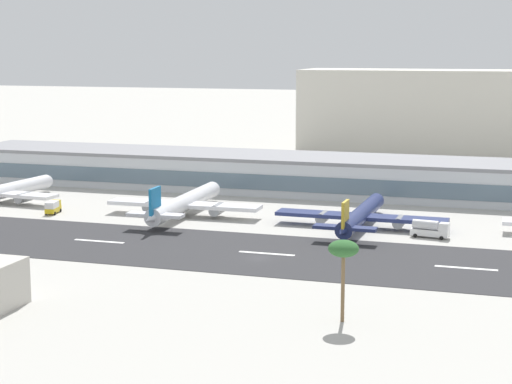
{
  "coord_description": "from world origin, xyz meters",
  "views": [
    {
      "loc": [
        50.1,
        -162.15,
        42.1
      ],
      "look_at": [
        -13.55,
        41.88,
        6.32
      ],
      "focal_mm": 60.33,
      "sensor_mm": 36.0,
      "label": 1
    }
  ],
  "objects_px": {
    "service_fuel_truck_0": "(430,229)",
    "palm_tree_1": "(343,251)",
    "airliner_blue_tail_gate_1": "(183,204)",
    "airliner_gold_tail_gate_2": "(360,216)",
    "distant_hotel_block": "(473,111)",
    "terminal_building": "(312,174)",
    "service_box_truck_1": "(53,207)"
  },
  "relations": [
    {
      "from": "service_fuel_truck_0",
      "to": "palm_tree_1",
      "type": "relative_size",
      "value": 0.68
    },
    {
      "from": "service_fuel_truck_0",
      "to": "service_box_truck_1",
      "type": "bearing_deg",
      "value": -171.67
    },
    {
      "from": "terminal_building",
      "to": "airliner_blue_tail_gate_1",
      "type": "distance_m",
      "value": 51.34
    },
    {
      "from": "palm_tree_1",
      "to": "terminal_building",
      "type": "bearing_deg",
      "value": 105.85
    },
    {
      "from": "palm_tree_1",
      "to": "service_box_truck_1",
      "type": "bearing_deg",
      "value": 143.86
    },
    {
      "from": "terminal_building",
      "to": "service_fuel_truck_0",
      "type": "xyz_separation_m",
      "value": [
        40.0,
        -52.43,
        -3.36
      ]
    },
    {
      "from": "service_fuel_truck_0",
      "to": "service_box_truck_1",
      "type": "xyz_separation_m",
      "value": [
        -95.96,
        0.08,
        -0.24
      ]
    },
    {
      "from": "distant_hotel_block",
      "to": "palm_tree_1",
      "type": "xyz_separation_m",
      "value": [
        -5.43,
        -233.96,
        -5.39
      ]
    },
    {
      "from": "terminal_building",
      "to": "palm_tree_1",
      "type": "relative_size",
      "value": 17.01
    },
    {
      "from": "airliner_blue_tail_gate_1",
      "to": "distant_hotel_block",
      "type": "bearing_deg",
      "value": -21.98
    },
    {
      "from": "terminal_building",
      "to": "palm_tree_1",
      "type": "bearing_deg",
      "value": -74.15
    },
    {
      "from": "terminal_building",
      "to": "distant_hotel_block",
      "type": "xyz_separation_m",
      "value": [
        38.82,
        116.37,
        11.33
      ]
    },
    {
      "from": "terminal_building",
      "to": "service_box_truck_1",
      "type": "relative_size",
      "value": 34.9
    },
    {
      "from": "service_fuel_truck_0",
      "to": "palm_tree_1",
      "type": "bearing_deg",
      "value": -87.42
    },
    {
      "from": "service_fuel_truck_0",
      "to": "service_box_truck_1",
      "type": "height_order",
      "value": "service_fuel_truck_0"
    },
    {
      "from": "airliner_blue_tail_gate_1",
      "to": "airliner_gold_tail_gate_2",
      "type": "xyz_separation_m",
      "value": [
        45.54,
        -1.13,
        -0.27
      ]
    },
    {
      "from": "terminal_building",
      "to": "palm_tree_1",
      "type": "height_order",
      "value": "palm_tree_1"
    },
    {
      "from": "distant_hotel_block",
      "to": "airliner_blue_tail_gate_1",
      "type": "relative_size",
      "value": 2.85
    },
    {
      "from": "palm_tree_1",
      "to": "service_fuel_truck_0",
      "type": "bearing_deg",
      "value": 84.2
    },
    {
      "from": "airliner_blue_tail_gate_1",
      "to": "airliner_gold_tail_gate_2",
      "type": "relative_size",
      "value": 1.09
    },
    {
      "from": "airliner_blue_tail_gate_1",
      "to": "palm_tree_1",
      "type": "height_order",
      "value": "palm_tree_1"
    },
    {
      "from": "terminal_building",
      "to": "airliner_blue_tail_gate_1",
      "type": "height_order",
      "value": "terminal_building"
    },
    {
      "from": "airliner_gold_tail_gate_2",
      "to": "palm_tree_1",
      "type": "distance_m",
      "value": 71.59
    },
    {
      "from": "distant_hotel_block",
      "to": "service_fuel_truck_0",
      "type": "relative_size",
      "value": 15.9
    },
    {
      "from": "terminal_building",
      "to": "service_box_truck_1",
      "type": "height_order",
      "value": "terminal_building"
    },
    {
      "from": "distant_hotel_block",
      "to": "service_fuel_truck_0",
      "type": "xyz_separation_m",
      "value": [
        1.18,
        -168.8,
        -14.69
      ]
    },
    {
      "from": "airliner_blue_tail_gate_1",
      "to": "palm_tree_1",
      "type": "xyz_separation_m",
      "value": [
        55.86,
        -71.48,
        8.07
      ]
    },
    {
      "from": "service_box_truck_1",
      "to": "terminal_building",
      "type": "bearing_deg",
      "value": -57.37
    },
    {
      "from": "airliner_gold_tail_gate_2",
      "to": "service_fuel_truck_0",
      "type": "relative_size",
      "value": 5.12
    },
    {
      "from": "distant_hotel_block",
      "to": "service_box_truck_1",
      "type": "distance_m",
      "value": 194.09
    },
    {
      "from": "airliner_gold_tail_gate_2",
      "to": "palm_tree_1",
      "type": "bearing_deg",
      "value": -170.76
    },
    {
      "from": "distant_hotel_block",
      "to": "airliner_blue_tail_gate_1",
      "type": "xyz_separation_m",
      "value": [
        -61.3,
        -162.48,
        -13.46
      ]
    }
  ]
}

